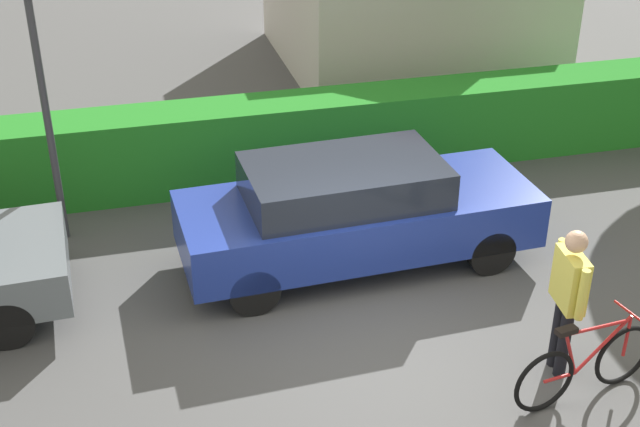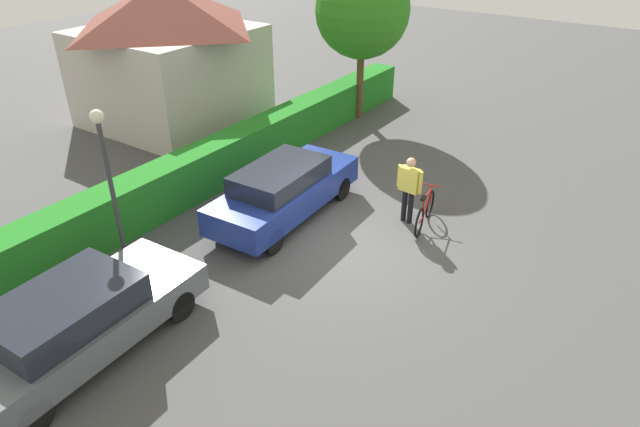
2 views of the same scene
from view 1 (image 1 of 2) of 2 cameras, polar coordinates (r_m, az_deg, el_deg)
name	(u,v)px [view 1 (image 1 of 2)]	position (r m, az deg, el deg)	size (l,w,h in m)	color
ground_plane	(378,347)	(9.90, 3.85, -8.74)	(60.00, 60.00, 0.00)	#4A4A4A
hedge_row	(290,138)	(13.36, -2.00, 4.95)	(20.59, 0.90, 1.24)	#207920
parked_car_far	(355,211)	(10.99, 2.29, 0.20)	(4.57, 1.82, 1.44)	navy
bicycle	(585,365)	(9.40, 16.97, -9.51)	(1.71, 0.52, 0.96)	black
person_rider	(568,291)	(9.33, 15.96, -4.91)	(0.25, 0.68, 1.72)	black
street_lamp	(40,73)	(11.47, -17.89, 8.76)	(0.28, 0.28, 3.55)	#38383D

